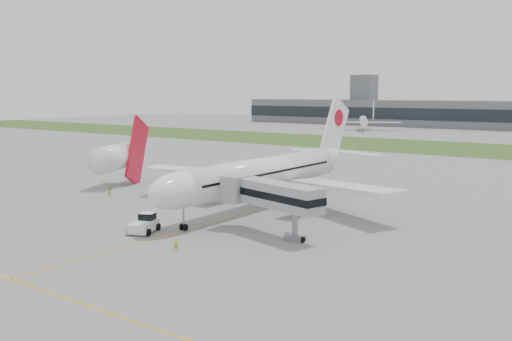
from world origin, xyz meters
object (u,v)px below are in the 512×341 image
Objects in this scene: jet_bridge at (270,194)px; neighbor_aircraft at (116,157)px; airliner at (268,172)px; ground_crew_near at (176,244)px; pushback_tug at (145,224)px.

neighbor_aircraft is at bearing 177.57° from jet_bridge.
neighbor_aircraft is (-35.45, -1.03, 0.13)m from airliner.
airliner reaches higher than ground_crew_near.
ground_crew_near is at bearing -45.17° from pushback_tug.
ground_crew_near is (-4.76, -12.39, -4.60)m from jet_bridge.
ground_crew_near is at bearing -77.73° from airliner.
neighbor_aircraft reaches higher than ground_crew_near.
airliner is 3.01× the size of neighbor_aircraft.
pushback_tug is 17.16m from jet_bridge.
jet_bridge reaches higher than pushback_tug.
jet_bridge is (10.76, -15.21, -0.31)m from airliner.
jet_bridge is at bearing -109.81° from ground_crew_near.
airliner is 3.41× the size of jet_bridge.
neighbor_aircraft is at bearing -178.34° from airliner.
ground_crew_near is at bearing -96.40° from jet_bridge.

